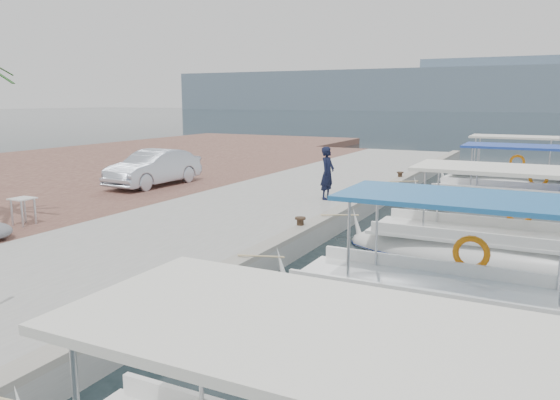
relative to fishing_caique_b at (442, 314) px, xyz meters
The scene contains 12 objects.
ground 4.17m from the fishing_caique_b, 156.31° to the left, with size 400.00×400.00×0.00m, color black.
concrete_quay 9.54m from the fishing_caique_b, 135.60° to the left, with size 6.00×40.00×0.50m, color #999994.
quay_curb 7.81m from the fishing_caique_b, 121.15° to the left, with size 0.44×40.00×0.12m, color gray.
cobblestone_strip 13.57m from the fishing_caique_b, 150.54° to the left, with size 4.00×40.00×0.50m, color brown.
fishing_caique_b is the anchor object (origin of this frame).
fishing_caique_c 4.49m from the fishing_caique_b, 82.81° to the left, with size 7.58×2.30×2.83m.
fishing_caique_d 11.46m from the fishing_caique_b, 85.50° to the left, with size 8.04×2.22×2.83m.
fishing_caique_e 16.69m from the fishing_caique_b, 90.85° to the left, with size 5.95×2.15×2.83m.
mooring_bollards 5.27m from the fishing_caique_b, 142.69° to the left, with size 0.28×20.28×0.33m.
fisherman 9.26m from the fishing_caique_b, 124.43° to the left, with size 0.64×0.42×1.76m, color black.
parked_car 14.36m from the fishing_caique_b, 149.31° to the left, with size 1.46×4.19×1.38m, color silver.
folding_table 11.01m from the fishing_caique_b, behind, with size 0.55×0.55×0.73m.
Camera 1 is at (5.33, -10.92, 3.79)m, focal length 35.00 mm.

